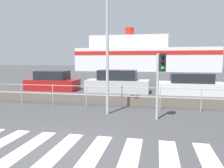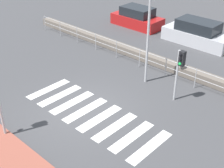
{
  "view_description": "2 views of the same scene",
  "coord_description": "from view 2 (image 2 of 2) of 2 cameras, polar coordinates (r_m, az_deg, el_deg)",
  "views": [
    {
      "loc": [
        2.45,
        -4.95,
        2.29
      ],
      "look_at": [
        1.03,
        2.0,
        1.5
      ],
      "focal_mm": 35.0,
      "sensor_mm": 36.0,
      "label": 1
    },
    {
      "loc": [
        8.8,
        -7.62,
        7.96
      ],
      "look_at": [
        0.77,
        1.0,
        1.2
      ],
      "focal_mm": 50.0,
      "sensor_mm": 36.0,
      "label": 2
    }
  ],
  "objects": [
    {
      "name": "ground_plane",
      "position": [
        14.1,
        -5.1,
        -4.65
      ],
      "size": [
        160.0,
        160.0,
        0.0
      ],
      "primitive_type": "plane",
      "color": "#424244"
    },
    {
      "name": "sidewalk_brick",
      "position": [
        12.34,
        -19.57,
        -12.09
      ],
      "size": [
        24.0,
        1.8,
        0.12
      ],
      "color": "#934C3D",
      "rests_on": "ground_plane"
    },
    {
      "name": "crosswalk",
      "position": [
        13.78,
        -3.61,
        -5.49
      ],
      "size": [
        6.75,
        2.4,
        0.01
      ],
      "color": "silver",
      "rests_on": "ground_plane"
    },
    {
      "name": "seawall",
      "position": [
        17.9,
        8.97,
        3.91
      ],
      "size": [
        21.47,
        0.55,
        0.47
      ],
      "color": "#6B6056",
      "rests_on": "ground_plane"
    },
    {
      "name": "harbor_fence",
      "position": [
        17.05,
        7.4,
        4.41
      ],
      "size": [
        19.36,
        0.04,
        1.07
      ],
      "color": "#B2B2B5",
      "rests_on": "ground_plane"
    },
    {
      "name": "traffic_light_far",
      "position": [
        14.06,
        12.31,
        3.42
      ],
      "size": [
        0.34,
        0.32,
        2.53
      ],
      "color": "#B2B2B5",
      "rests_on": "ground_plane"
    },
    {
      "name": "streetlamp",
      "position": [
        14.76,
        6.33,
        12.14
      ],
      "size": [
        0.32,
        1.12,
        5.61
      ],
      "color": "#B2B2B5",
      "rests_on": "ground_plane"
    },
    {
      "name": "parked_car_red",
      "position": [
        23.96,
        4.62,
        11.92
      ],
      "size": [
        3.88,
        1.74,
        1.46
      ],
      "color": "#B21919",
      "rests_on": "ground_plane"
    },
    {
      "name": "parked_car_silver",
      "position": [
        21.37,
        15.3,
        8.85
      ],
      "size": [
        4.45,
        1.74,
        1.57
      ],
      "color": "#BCBCC1",
      "rests_on": "ground_plane"
    }
  ]
}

